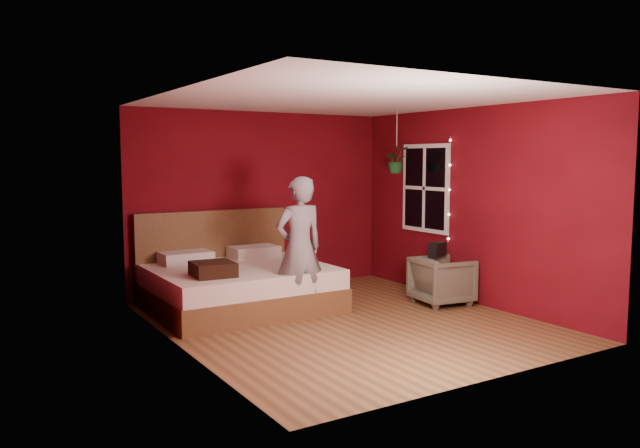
% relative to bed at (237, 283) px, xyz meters
% --- Properties ---
extents(floor, '(4.50, 4.50, 0.00)m').
position_rel_bed_xyz_m(floor, '(0.80, -1.37, -0.31)').
color(floor, brown).
rests_on(floor, ground).
extents(room_walls, '(4.04, 4.54, 2.62)m').
position_rel_bed_xyz_m(room_walls, '(0.80, -1.37, 1.36)').
color(room_walls, maroon).
rests_on(room_walls, ground).
extents(window, '(0.05, 0.97, 1.27)m').
position_rel_bed_xyz_m(window, '(2.76, -0.47, 1.19)').
color(window, white).
rests_on(window, room_walls).
extents(fairy_lights, '(0.04, 0.04, 1.45)m').
position_rel_bed_xyz_m(fairy_lights, '(2.74, -0.99, 1.19)').
color(fairy_lights, silver).
rests_on(fairy_lights, room_walls).
extents(bed, '(2.20, 1.87, 1.21)m').
position_rel_bed_xyz_m(bed, '(0.00, 0.00, 0.00)').
color(bed, brown).
rests_on(bed, ground).
extents(person, '(0.63, 0.42, 1.71)m').
position_rel_bed_xyz_m(person, '(0.44, -0.87, 0.54)').
color(person, gray).
rests_on(person, ground).
extents(armchair, '(0.78, 0.76, 0.63)m').
position_rel_bed_xyz_m(armchair, '(2.40, -1.26, 0.00)').
color(armchair, '#686752').
rests_on(armchair, ground).
extents(handbag, '(0.28, 0.20, 0.18)m').
position_rel_bed_xyz_m(handbag, '(2.40, -1.15, 0.41)').
color(handbag, black).
rests_on(handbag, armchair).
extents(throw_pillow, '(0.51, 0.51, 0.17)m').
position_rel_bed_xyz_m(throw_pillow, '(-0.53, -0.53, 0.32)').
color(throw_pillow, black).
rests_on(throw_pillow, bed).
extents(hanging_plant, '(0.43, 0.40, 0.89)m').
position_rel_bed_xyz_m(hanging_plant, '(2.40, -0.26, 1.59)').
color(hanging_plant, silver).
rests_on(hanging_plant, room_walls).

